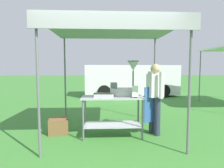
{
  "coord_description": "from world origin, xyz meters",
  "views": [
    {
      "loc": [
        -0.01,
        -3.09,
        1.49
      ],
      "look_at": [
        0.19,
        1.14,
        1.15
      ],
      "focal_mm": 29.8,
      "sensor_mm": 36.0,
      "label": 1
    }
  ],
  "objects_px": {
    "supply_crate": "(59,126)",
    "donut_cart": "(112,107)",
    "vendor": "(155,95)",
    "donut_fryer": "(125,84)",
    "stall_canopy": "(112,31)",
    "donut_tray": "(104,96)",
    "van_white": "(130,80)",
    "menu_sign": "(135,93)"
  },
  "relations": [
    {
      "from": "donut_fryer",
      "to": "supply_crate",
      "type": "distance_m",
      "value": 1.82
    },
    {
      "from": "vendor",
      "to": "stall_canopy",
      "type": "bearing_deg",
      "value": 179.92
    },
    {
      "from": "donut_cart",
      "to": "donut_fryer",
      "type": "xyz_separation_m",
      "value": [
        0.29,
        0.05,
        0.51
      ]
    },
    {
      "from": "supply_crate",
      "to": "donut_tray",
      "type": "bearing_deg",
      "value": -15.23
    },
    {
      "from": "donut_fryer",
      "to": "donut_cart",
      "type": "bearing_deg",
      "value": -169.42
    },
    {
      "from": "vendor",
      "to": "van_white",
      "type": "height_order",
      "value": "van_white"
    },
    {
      "from": "supply_crate",
      "to": "van_white",
      "type": "relative_size",
      "value": 0.1
    },
    {
      "from": "donut_cart",
      "to": "donut_fryer",
      "type": "height_order",
      "value": "donut_fryer"
    },
    {
      "from": "donut_fryer",
      "to": "supply_crate",
      "type": "relative_size",
      "value": 1.57
    },
    {
      "from": "menu_sign",
      "to": "van_white",
      "type": "height_order",
      "value": "van_white"
    },
    {
      "from": "donut_tray",
      "to": "donut_fryer",
      "type": "distance_m",
      "value": 0.54
    },
    {
      "from": "donut_tray",
      "to": "supply_crate",
      "type": "bearing_deg",
      "value": 164.77
    },
    {
      "from": "menu_sign",
      "to": "vendor",
      "type": "bearing_deg",
      "value": 31.25
    },
    {
      "from": "donut_tray",
      "to": "vendor",
      "type": "distance_m",
      "value": 1.17
    },
    {
      "from": "donut_fryer",
      "to": "vendor",
      "type": "height_order",
      "value": "donut_fryer"
    },
    {
      "from": "donut_cart",
      "to": "supply_crate",
      "type": "distance_m",
      "value": 1.35
    },
    {
      "from": "stall_canopy",
      "to": "donut_tray",
      "type": "height_order",
      "value": "stall_canopy"
    },
    {
      "from": "donut_tray",
      "to": "van_white",
      "type": "xyz_separation_m",
      "value": [
        1.53,
        6.38,
        -0.04
      ]
    },
    {
      "from": "vendor",
      "to": "van_white",
      "type": "xyz_separation_m",
      "value": [
        0.37,
        6.25,
        -0.03
      ]
    },
    {
      "from": "donut_cart",
      "to": "van_white",
      "type": "height_order",
      "value": "van_white"
    },
    {
      "from": "stall_canopy",
      "to": "donut_tray",
      "type": "relative_size",
      "value": 6.15
    },
    {
      "from": "stall_canopy",
      "to": "vendor",
      "type": "xyz_separation_m",
      "value": [
        0.97,
        -0.0,
        -1.41
      ]
    },
    {
      "from": "stall_canopy",
      "to": "donut_cart",
      "type": "height_order",
      "value": "stall_canopy"
    },
    {
      "from": "stall_canopy",
      "to": "donut_tray",
      "type": "distance_m",
      "value": 1.42
    },
    {
      "from": "donut_tray",
      "to": "van_white",
      "type": "bearing_deg",
      "value": 76.55
    },
    {
      "from": "donut_cart",
      "to": "donut_fryer",
      "type": "relative_size",
      "value": 1.71
    },
    {
      "from": "donut_tray",
      "to": "donut_fryer",
      "type": "relative_size",
      "value": 0.57
    },
    {
      "from": "van_white",
      "to": "donut_fryer",
      "type": "bearing_deg",
      "value": -99.46
    },
    {
      "from": "donut_tray",
      "to": "van_white",
      "type": "distance_m",
      "value": 6.56
    },
    {
      "from": "menu_sign",
      "to": "vendor",
      "type": "distance_m",
      "value": 0.59
    },
    {
      "from": "donut_cart",
      "to": "vendor",
      "type": "relative_size",
      "value": 0.83
    },
    {
      "from": "donut_tray",
      "to": "supply_crate",
      "type": "height_order",
      "value": "donut_tray"
    },
    {
      "from": "donut_cart",
      "to": "donut_tray",
      "type": "xyz_separation_m",
      "value": [
        -0.19,
        -0.04,
        0.26
      ]
    },
    {
      "from": "supply_crate",
      "to": "vendor",
      "type": "bearing_deg",
      "value": -3.94
    },
    {
      "from": "donut_cart",
      "to": "supply_crate",
      "type": "bearing_deg",
      "value": 168.66
    },
    {
      "from": "stall_canopy",
      "to": "supply_crate",
      "type": "relative_size",
      "value": 5.5
    },
    {
      "from": "donut_tray",
      "to": "donut_fryer",
      "type": "height_order",
      "value": "donut_fryer"
    },
    {
      "from": "donut_tray",
      "to": "van_white",
      "type": "height_order",
      "value": "van_white"
    },
    {
      "from": "supply_crate",
      "to": "donut_cart",
      "type": "bearing_deg",
      "value": -11.34
    },
    {
      "from": "stall_canopy",
      "to": "menu_sign",
      "type": "xyz_separation_m",
      "value": [
        0.47,
        -0.31,
        -1.31
      ]
    },
    {
      "from": "van_white",
      "to": "supply_crate",
      "type": "bearing_deg",
      "value": -112.89
    },
    {
      "from": "donut_cart",
      "to": "menu_sign",
      "type": "height_order",
      "value": "menu_sign"
    }
  ]
}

